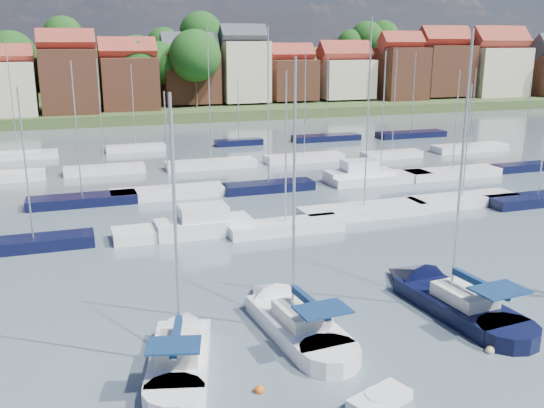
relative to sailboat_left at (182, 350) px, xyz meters
name	(u,v)px	position (x,y,z in m)	size (l,w,h in m)	color
ground	(212,175)	(10.18, 37.46, -0.37)	(260.00, 260.00, 0.00)	#475960
sailboat_left	(182,350)	(0.00, 0.00, 0.00)	(4.80, 9.76, 12.93)	white
sailboat_centre	(287,316)	(5.71, 1.77, -0.01)	(3.66, 10.75, 14.39)	white
sailboat_navy	(440,296)	(14.54, 1.43, -0.01)	(4.09, 11.59, 15.74)	black
tender	(380,400)	(6.71, -6.16, -0.15)	(2.88, 2.05, 0.57)	white
buoy_c	(259,392)	(2.48, -3.79, -0.37)	(0.42, 0.42, 0.42)	#D85914
buoy_d	(490,352)	(13.54, -4.09, -0.37)	(0.42, 0.42, 0.42)	beige
buoy_e	(419,277)	(15.45, 4.99, -0.37)	(0.42, 0.42, 0.42)	beige
marina_field	(241,179)	(12.09, 32.60, 0.07)	(79.62, 41.41, 15.93)	white
far_shore_town	(134,80)	(12.41, 130.12, 4.24)	(212.46, 90.00, 22.27)	#45572B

